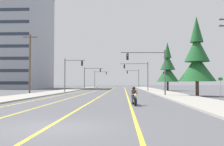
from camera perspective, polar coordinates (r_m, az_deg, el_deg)
name	(u,v)px	position (r m, az deg, el deg)	size (l,w,h in m)	color
ground_plane	(55,127)	(10.84, -12.29, -11.44)	(400.00, 400.00, 0.00)	#515156
lane_stripe_center	(109,91)	(55.46, -0.65, -3.97)	(0.16, 100.00, 0.01)	yellow
lane_stripe_left	(94,91)	(55.71, -3.88, -3.96)	(0.16, 100.00, 0.01)	yellow
lane_stripe_right	(126,91)	(55.38, 3.02, -3.97)	(0.16, 100.00, 0.01)	yellow
lane_stripe_far_left	(81,91)	(56.08, -6.69, -3.94)	(0.16, 100.00, 0.01)	yellow
sidewalk_kerb_right	(160,92)	(50.85, 10.31, -4.03)	(4.40, 110.00, 0.14)	#9E998E
sidewalk_kerb_left	(59,92)	(51.87, -11.38, -3.98)	(4.40, 110.00, 0.14)	#9E998E
motorcycle_with_rider	(134,98)	(20.78, 4.83, -5.39)	(0.70, 2.19, 1.46)	black
traffic_signal_near_right	(152,65)	(35.63, 8.66, 1.74)	(6.02, 0.55, 6.20)	#56565B
traffic_signal_near_left	(71,70)	(47.84, -9.02, 0.58)	(3.75, 0.39, 6.20)	#56565B
traffic_signal_mid_right	(140,72)	(55.93, 6.02, 0.31)	(5.94, 0.53, 6.20)	#56565B
traffic_signal_mid_left	(90,74)	(74.09, -4.83, -0.32)	(5.39, 0.42, 6.20)	#56565B
traffic_signal_far_right	(135,76)	(87.31, 5.01, -0.63)	(4.57, 0.58, 6.20)	#56565B
traffic_signal_far_left	(99,76)	(96.37, -2.92, -0.76)	(5.13, 0.38, 6.20)	#56565B
utility_pole_left_near	(30,63)	(44.18, -17.43, 2.16)	(2.36, 0.26, 9.56)	brown
conifer_tree_right_verge_near	(197,59)	(36.28, 18.00, 2.83)	(4.80, 4.80, 10.57)	#4C3828
conifer_tree_right_verge_far	(168,68)	(59.67, 12.00, 0.98)	(4.94, 4.94, 10.87)	#423023
apartment_building_far_left_block	(11,39)	(91.25, -21.19, 6.90)	(23.28, 20.23, 31.80)	#999EA8
street_sign	(221,85)	(29.03, 22.57, -2.51)	(0.44, 0.07, 2.40)	gray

